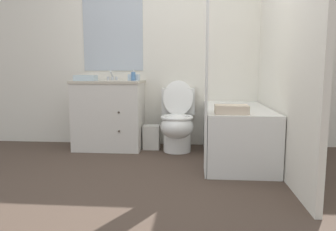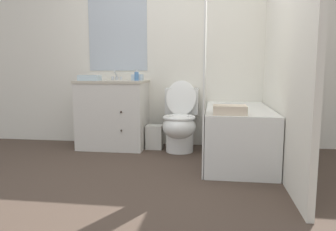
% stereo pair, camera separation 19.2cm
% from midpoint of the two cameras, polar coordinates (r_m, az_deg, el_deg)
% --- Properties ---
extents(ground_plane, '(14.00, 14.00, 0.00)m').
position_cam_midpoint_polar(ground_plane, '(2.82, -4.63, -12.41)').
color(ground_plane, '#47382D').
extents(wall_back, '(8.00, 0.06, 2.50)m').
position_cam_midpoint_polar(wall_back, '(4.29, -1.22, 11.59)').
color(wall_back, white).
rests_on(wall_back, ground_plane).
extents(wall_right, '(0.05, 2.63, 2.50)m').
position_cam_midpoint_polar(wall_right, '(3.51, 17.08, 12.04)').
color(wall_right, white).
rests_on(wall_right, ground_plane).
extents(vanity_cabinet, '(0.84, 0.58, 0.85)m').
position_cam_midpoint_polar(vanity_cabinet, '(4.17, -11.47, 0.27)').
color(vanity_cabinet, silver).
rests_on(vanity_cabinet, ground_plane).
extents(sink_faucet, '(0.14, 0.12, 0.12)m').
position_cam_midpoint_polar(sink_faucet, '(4.30, -10.98, 6.54)').
color(sink_faucet, silver).
rests_on(sink_faucet, vanity_cabinet).
extents(toilet, '(0.41, 0.64, 0.85)m').
position_cam_midpoint_polar(toilet, '(3.96, 0.25, -1.26)').
color(toilet, white).
rests_on(toilet, ground_plane).
extents(bathtub, '(0.67, 1.38, 0.58)m').
position_cam_midpoint_polar(bathtub, '(3.63, 10.31, -3.10)').
color(bathtub, white).
rests_on(bathtub, ground_plane).
extents(shower_curtain, '(0.02, 0.36, 2.04)m').
position_cam_midpoint_polar(shower_curtain, '(3.03, 4.94, 8.77)').
color(shower_curtain, white).
rests_on(shower_curtain, ground_plane).
extents(wastebasket, '(0.20, 0.17, 0.30)m').
position_cam_midpoint_polar(wastebasket, '(4.09, -4.24, -3.78)').
color(wastebasket, silver).
rests_on(wastebasket, ground_plane).
extents(tissue_box, '(0.13, 0.11, 0.10)m').
position_cam_midpoint_polar(tissue_box, '(4.11, -7.29, 6.64)').
color(tissue_box, silver).
rests_on(tissue_box, vanity_cabinet).
extents(soap_dispenser, '(0.05, 0.05, 0.13)m').
position_cam_midpoint_polar(soap_dispenser, '(4.03, -7.43, 6.86)').
color(soap_dispenser, '#4C7AB2').
rests_on(soap_dispenser, vanity_cabinet).
extents(hand_towel_folded, '(0.26, 0.16, 0.07)m').
position_cam_midpoint_polar(hand_towel_folded, '(4.10, -15.48, 6.32)').
color(hand_towel_folded, silver).
rests_on(hand_towel_folded, vanity_cabinet).
extents(bath_towel_folded, '(0.30, 0.21, 0.08)m').
position_cam_midpoint_polar(bath_towel_folded, '(3.04, 9.23, 1.04)').
color(bath_towel_folded, beige).
rests_on(bath_towel_folded, bathtub).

